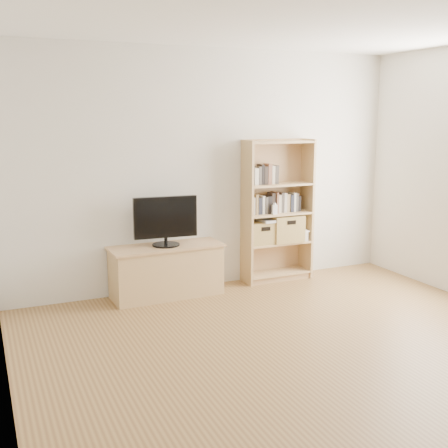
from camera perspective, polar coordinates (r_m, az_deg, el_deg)
floor at (r=4.39m, az=11.63°, el=-14.80°), size 4.50×5.00×0.01m
back_wall at (r=6.18m, az=-1.46°, el=5.51°), size 4.50×0.02×2.60m
left_wall at (r=3.25m, az=-21.71°, el=-0.41°), size 0.02×5.00×2.60m
ceiling at (r=4.02m, az=13.17°, el=20.81°), size 4.50×5.00×0.01m
tv_stand at (r=5.98m, az=-5.86°, el=-4.87°), size 1.16×0.47×0.53m
bookshelf at (r=6.46m, az=5.47°, el=1.34°), size 0.81×0.29×1.62m
television at (r=5.85m, az=-5.97°, el=0.30°), size 0.67×0.11×0.52m
books_row_mid at (r=6.46m, az=5.40°, el=2.09°), size 0.76×0.17×0.20m
books_row_upper at (r=6.33m, az=4.03°, el=4.96°), size 0.38×0.15×0.20m
baby_monitor at (r=6.33m, az=5.17°, el=1.47°), size 0.06×0.04×0.11m
basket_left at (r=6.40m, az=3.76°, el=-0.87°), size 0.31×0.26×0.25m
basket_right at (r=6.54m, az=6.21°, el=-0.41°), size 0.38×0.32×0.31m
laptop at (r=6.43m, az=5.07°, el=0.45°), size 0.37×0.27×0.03m
magazine_stack at (r=6.65m, az=7.54°, el=-1.10°), size 0.21×0.27×0.11m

